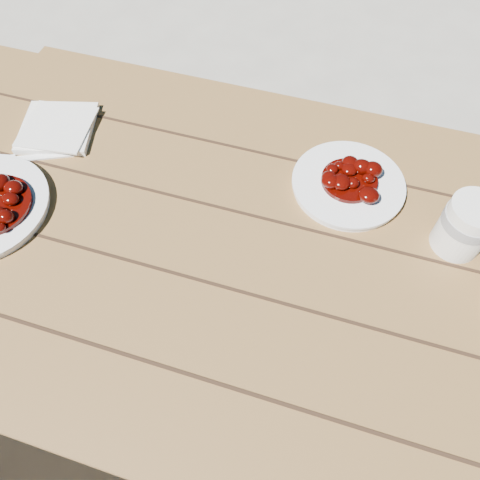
% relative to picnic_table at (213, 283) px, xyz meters
% --- Properties ---
extents(ground, '(60.00, 60.00, 0.00)m').
position_rel_picnic_table_xyz_m(ground, '(0.00, 0.00, -0.59)').
color(ground, '#9E998F').
rests_on(ground, ground).
extents(picnic_table, '(2.00, 1.55, 0.75)m').
position_rel_picnic_table_xyz_m(picnic_table, '(0.00, 0.00, 0.00)').
color(picnic_table, brown).
rests_on(picnic_table, ground).
extents(coffee_cup, '(0.09, 0.09, 0.11)m').
position_rel_picnic_table_xyz_m(coffee_cup, '(0.43, 0.13, 0.22)').
color(coffee_cup, white).
rests_on(coffee_cup, picnic_table).
extents(napkin_stack, '(0.18, 0.18, 0.01)m').
position_rel_picnic_table_xyz_m(napkin_stack, '(-0.41, 0.18, 0.17)').
color(napkin_stack, white).
rests_on(napkin_stack, picnic_table).
extents(fork_table, '(0.16, 0.09, 0.00)m').
position_rel_picnic_table_xyz_m(fork_table, '(-0.40, 0.10, 0.16)').
color(fork_table, white).
rests_on(fork_table, picnic_table).
extents(second_plate, '(0.21, 0.21, 0.02)m').
position_rel_picnic_table_xyz_m(second_plate, '(0.22, 0.20, 0.17)').
color(second_plate, white).
rests_on(second_plate, picnic_table).
extents(second_stew, '(0.11, 0.11, 0.04)m').
position_rel_picnic_table_xyz_m(second_stew, '(0.22, 0.20, 0.20)').
color(second_stew, '#3B0502').
rests_on(second_stew, second_plate).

